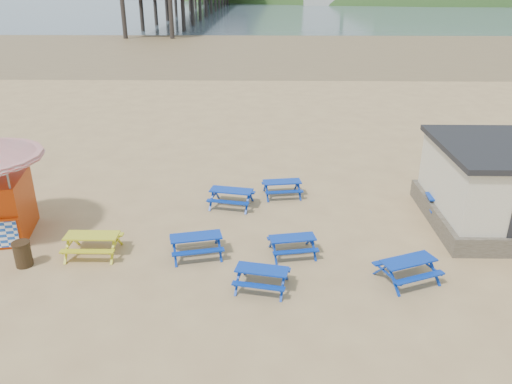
{
  "coord_description": "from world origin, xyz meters",
  "views": [
    {
      "loc": [
        0.48,
        -16.36,
        8.64
      ],
      "look_at": [
        0.13,
        1.5,
        1.0
      ],
      "focal_mm": 35.0,
      "sensor_mm": 36.0,
      "label": 1
    }
  ],
  "objects_px": {
    "picnic_table_blue_a": "(231,198)",
    "litter_bin": "(23,254)",
    "picnic_table_blue_b": "(282,188)",
    "picnic_table_yellow": "(93,244)"
  },
  "relations": [
    {
      "from": "picnic_table_blue_b",
      "to": "picnic_table_blue_a",
      "type": "bearing_deg",
      "value": -160.71
    },
    {
      "from": "picnic_table_blue_a",
      "to": "litter_bin",
      "type": "xyz_separation_m",
      "value": [
        -6.47,
        -4.79,
        0.07
      ]
    },
    {
      "from": "picnic_table_blue_a",
      "to": "picnic_table_blue_b",
      "type": "distance_m",
      "value": 2.38
    },
    {
      "from": "picnic_table_blue_a",
      "to": "litter_bin",
      "type": "height_order",
      "value": "litter_bin"
    },
    {
      "from": "picnic_table_yellow",
      "to": "picnic_table_blue_b",
      "type": "bearing_deg",
      "value": 37.69
    },
    {
      "from": "picnic_table_blue_a",
      "to": "picnic_table_blue_b",
      "type": "height_order",
      "value": "picnic_table_blue_a"
    },
    {
      "from": "picnic_table_blue_a",
      "to": "litter_bin",
      "type": "distance_m",
      "value": 8.05
    },
    {
      "from": "picnic_table_yellow",
      "to": "litter_bin",
      "type": "xyz_separation_m",
      "value": [
        -2.04,
        -0.77,
        0.06
      ]
    },
    {
      "from": "picnic_table_blue_b",
      "to": "picnic_table_yellow",
      "type": "bearing_deg",
      "value": -150.38
    },
    {
      "from": "picnic_table_blue_b",
      "to": "litter_bin",
      "type": "bearing_deg",
      "value": -153.94
    }
  ]
}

